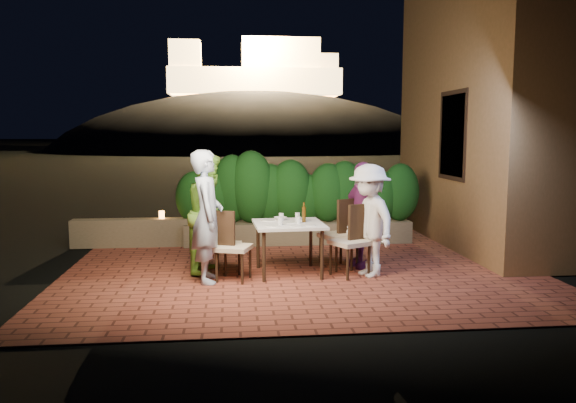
{
  "coord_description": "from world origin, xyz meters",
  "views": [
    {
      "loc": [
        -1.06,
        -7.94,
        2.04
      ],
      "look_at": [
        -0.22,
        0.13,
        1.05
      ],
      "focal_mm": 35.0,
      "sensor_mm": 36.0,
      "label": 1
    }
  ],
  "objects": [
    {
      "name": "diner_blue",
      "position": [
        -1.38,
        -0.29,
        0.91
      ],
      "size": [
        0.45,
        0.67,
        1.82
      ],
      "primitive_type": "imported",
      "rotation": [
        0.0,
        0.0,
        1.59
      ],
      "color": "#A4B8D3",
      "rests_on": "ground"
    },
    {
      "name": "parapet_lamp",
      "position": [
        -2.3,
        2.3,
        0.57
      ],
      "size": [
        0.1,
        0.1,
        0.14
      ],
      "primitive_type": "cylinder",
      "color": "orange",
      "rests_on": "parapet"
    },
    {
      "name": "diner_white",
      "position": [
        0.91,
        -0.21,
        0.8
      ],
      "size": [
        0.9,
        1.18,
        1.61
      ],
      "primitive_type": "imported",
      "rotation": [
        0.0,
        0.0,
        -1.24
      ],
      "color": "white",
      "rests_on": "ground"
    },
    {
      "name": "chair_right_back",
      "position": [
        0.57,
        0.32,
        0.52
      ],
      "size": [
        0.65,
        0.65,
        1.04
      ],
      "primitive_type": null,
      "rotation": [
        0.0,
        0.0,
        3.61
      ],
      "color": "black",
      "rests_on": "ground"
    },
    {
      "name": "plate_ne",
      "position": [
        0.05,
        -0.21,
        0.76
      ],
      "size": [
        0.2,
        0.2,
        0.01
      ],
      "primitive_type": "cylinder",
      "color": "white",
      "rests_on": "dining_table"
    },
    {
      "name": "plate_centre",
      "position": [
        -0.22,
        0.05,
        0.76
      ],
      "size": [
        0.24,
        0.24,
        0.01
      ],
      "primitive_type": "cylinder",
      "color": "white",
      "rests_on": "dining_table"
    },
    {
      "name": "glass_nw",
      "position": [
        -0.36,
        -0.15,
        0.81
      ],
      "size": [
        0.07,
        0.07,
        0.11
      ],
      "primitive_type": "cylinder",
      "color": "silver",
      "rests_on": "dining_table"
    },
    {
      "name": "dining_table",
      "position": [
        -0.22,
        0.03,
        0.38
      ],
      "size": [
        1.03,
        1.03,
        0.75
      ],
      "primitive_type": null,
      "rotation": [
        0.0,
        0.0,
        0.05
      ],
      "color": "white",
      "rests_on": "ground"
    },
    {
      "name": "planter",
      "position": [
        0.2,
        2.3,
        0.2
      ],
      "size": [
        4.2,
        0.55,
        0.4
      ],
      "primitive_type": "cube",
      "color": "#6F6246",
      "rests_on": "ground"
    },
    {
      "name": "glass_ne",
      "position": [
        -0.08,
        -0.03,
        0.8
      ],
      "size": [
        0.06,
        0.06,
        0.1
      ],
      "primitive_type": "cylinder",
      "color": "silver",
      "rests_on": "dining_table"
    },
    {
      "name": "window_frame",
      "position": [
        2.81,
        1.5,
        2.0
      ],
      "size": [
        0.06,
        1.15,
        1.55
      ],
      "primitive_type": "cube",
      "color": "black",
      "rests_on": "building_wall"
    },
    {
      "name": "bowl",
      "position": [
        -0.31,
        0.32,
        0.77
      ],
      "size": [
        0.23,
        0.23,
        0.04
      ],
      "primitive_type": "imported",
      "rotation": [
        0.0,
        0.0,
        0.35
      ],
      "color": "white",
      "rests_on": "dining_table"
    },
    {
      "name": "diner_purple",
      "position": [
        0.94,
        0.35,
        0.81
      ],
      "size": [
        0.72,
        1.02,
        1.61
      ],
      "primitive_type": "imported",
      "rotation": [
        0.0,
        0.0,
        -1.18
      ],
      "color": "#722666",
      "rests_on": "ground"
    },
    {
      "name": "glass_se",
      "position": [
        -0.07,
        0.21,
        0.81
      ],
      "size": [
        0.07,
        0.07,
        0.12
      ],
      "primitive_type": "cylinder",
      "color": "silver",
      "rests_on": "dining_table"
    },
    {
      "name": "parapet",
      "position": [
        -2.8,
        2.3,
        0.25
      ],
      "size": [
        2.2,
        0.3,
        0.5
      ],
      "primitive_type": "cube",
      "color": "#6F6246",
      "rests_on": "ground"
    },
    {
      "name": "chair_left_front",
      "position": [
        -1.02,
        -0.26,
        0.49
      ],
      "size": [
        0.57,
        0.57,
        0.97
      ],
      "primitive_type": null,
      "rotation": [
        0.0,
        0.0,
        -0.33
      ],
      "color": "black",
      "rests_on": "ground"
    },
    {
      "name": "beer_bottle",
      "position": [
        0.01,
        0.07,
        0.9
      ],
      "size": [
        0.06,
        0.06,
        0.29
      ],
      "primitive_type": null,
      "color": "#482D0C",
      "rests_on": "dining_table"
    },
    {
      "name": "diner_green",
      "position": [
        -1.36,
        0.27,
        0.88
      ],
      "size": [
        0.85,
        0.99,
        1.76
      ],
      "primitive_type": "imported",
      "rotation": [
        0.0,
        0.0,
        1.33
      ],
      "color": "#91DE45",
      "rests_on": "ground"
    },
    {
      "name": "glass_sw",
      "position": [
        -0.31,
        0.21,
        0.81
      ],
      "size": [
        0.07,
        0.07,
        0.12
      ],
      "primitive_type": "cylinder",
      "color": "silver",
      "rests_on": "dining_table"
    },
    {
      "name": "building_wall",
      "position": [
        3.6,
        2.0,
        2.5
      ],
      "size": [
        1.6,
        5.0,
        5.0
      ],
      "primitive_type": "cube",
      "color": "olive",
      "rests_on": "ground"
    },
    {
      "name": "terrace_floor",
      "position": [
        0.0,
        0.5,
        -0.07
      ],
      "size": [
        7.0,
        6.0,
        0.15
      ],
      "primitive_type": "cube",
      "color": "brown",
      "rests_on": "ground"
    },
    {
      "name": "chair_right_front",
      "position": [
        0.64,
        -0.18,
        0.51
      ],
      "size": [
        0.64,
        0.64,
        1.03
      ],
      "primitive_type": null,
      "rotation": [
        0.0,
        0.0,
        3.61
      ],
      "color": "black",
      "rests_on": "ground"
    },
    {
      "name": "hill",
      "position": [
        2.0,
        60.0,
        -4.0
      ],
      "size": [
        52.0,
        40.0,
        22.0
      ],
      "primitive_type": "ellipsoid",
      "color": "black",
      "rests_on": "ground"
    },
    {
      "name": "ground",
      "position": [
        0.0,
        0.0,
        -0.02
      ],
      "size": [
        400.0,
        400.0,
        0.0
      ],
      "primitive_type": "plane",
      "color": "black",
      "rests_on": "ground"
    },
    {
      "name": "fortress",
      "position": [
        2.0,
        60.0,
        10.5
      ],
      "size": [
        26.0,
        8.0,
        8.0
      ],
      "primitive_type": null,
      "color": "#FFCC7A",
      "rests_on": "hill"
    },
    {
      "name": "plate_front",
      "position": [
        -0.13,
        -0.29,
        0.76
      ],
      "size": [
        0.22,
        0.22,
        0.01
      ],
      "primitive_type": "cylinder",
      "color": "white",
      "rests_on": "dining_table"
    },
    {
      "name": "hedge",
      "position": [
        0.2,
        2.3,
        0.95
      ],
      "size": [
        4.0,
        0.7,
        1.1
      ],
      "primitive_type": null,
      "color": "#134213",
      "rests_on": "planter"
    },
    {
      "name": "plate_nw",
      "position": [
        -0.47,
        -0.24,
        0.76
      ],
      "size": [
        0.23,
        0.23,
        0.01
      ],
      "primitive_type": "cylinder",
      "color": "white",
      "rests_on": "dining_table"
    },
    {
      "name": "window_pane",
      "position": [
        2.82,
        1.5,
        2.0
      ],
      "size": [
        0.08,
        1.0,
        1.4
      ],
      "primitive_type": "cube",
      "color": "black",
      "rests_on": "building_wall"
    },
    {
      "name": "chair_left_back",
      "position": [
        -1.1,
        0.2,
        0.43
      ],
      "size": [
        0.41,
        0.41,
        0.86
      ],
      "primitive_type": null,
      "rotation": [
        0.0,
        0.0,
        -0.04
      ],
      "color": "black",
      "rests_on": "ground"
    },
    {
      "name": "plate_se",
      "position": [
        0.04,
        0.24,
        0.76
      ],
      "size": [
        0.2,
        0.2,
        0.01
      ],
      "primitive_type": "cylinder",
      "color": "white",
      "rests_on": "dining_table"
    },
    {
      "name": "plate_sw",
      "position": [
        -0.49,
        0.27,
        0.76
      ],
      "size": [
        0.23,
        0.23,
        0.01
      ],
      "primitive_type": "cylinder",
      "color": "white",
      "rests_on": "dining_table"
    }
  ]
}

